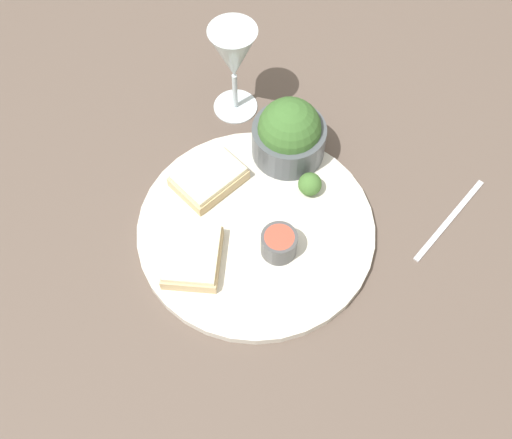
# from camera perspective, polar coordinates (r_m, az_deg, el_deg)

# --- Properties ---
(ground_plane) EXTENTS (4.00, 4.00, 0.00)m
(ground_plane) POSITION_cam_1_polar(r_m,az_deg,el_deg) (0.90, 0.00, -1.09)
(ground_plane) COLOR brown
(dinner_plate) EXTENTS (0.33, 0.33, 0.01)m
(dinner_plate) POSITION_cam_1_polar(r_m,az_deg,el_deg) (0.89, 0.00, -0.87)
(dinner_plate) COLOR silver
(dinner_plate) RESTS_ON ground_plane
(salad_bowl) EXTENTS (0.11, 0.11, 0.10)m
(salad_bowl) POSITION_cam_1_polar(r_m,az_deg,el_deg) (0.93, 2.96, 7.59)
(salad_bowl) COLOR #4C5156
(salad_bowl) RESTS_ON dinner_plate
(sauce_ramekin) EXTENTS (0.05, 0.05, 0.04)m
(sauce_ramekin) POSITION_cam_1_polar(r_m,az_deg,el_deg) (0.85, 2.06, -2.08)
(sauce_ramekin) COLOR #4C4C4C
(sauce_ramekin) RESTS_ON dinner_plate
(cheese_toast_near) EXTENTS (0.11, 0.09, 0.03)m
(cheese_toast_near) POSITION_cam_1_polar(r_m,az_deg,el_deg) (0.92, -4.23, 3.79)
(cheese_toast_near) COLOR #D1B27F
(cheese_toast_near) RESTS_ON dinner_plate
(cheese_toast_far) EXTENTS (0.12, 0.11, 0.03)m
(cheese_toast_far) POSITION_cam_1_polar(r_m,az_deg,el_deg) (0.85, -5.67, -3.29)
(cheese_toast_far) COLOR #D1B27F
(cheese_toast_far) RESTS_ON dinner_plate
(wine_glass) EXTENTS (0.07, 0.07, 0.16)m
(wine_glass) POSITION_cam_1_polar(r_m,az_deg,el_deg) (0.95, -2.01, 14.22)
(wine_glass) COLOR silver
(wine_glass) RESTS_ON ground_plane
(garnish) EXTENTS (0.03, 0.03, 0.03)m
(garnish) POSITION_cam_1_polar(r_m,az_deg,el_deg) (0.91, 4.81, 3.15)
(garnish) COLOR #477533
(garnish) RESTS_ON dinner_plate
(fork) EXTENTS (0.17, 0.03, 0.01)m
(fork) POSITION_cam_1_polar(r_m,az_deg,el_deg) (0.95, 16.85, 0.03)
(fork) COLOR silver
(fork) RESTS_ON ground_plane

